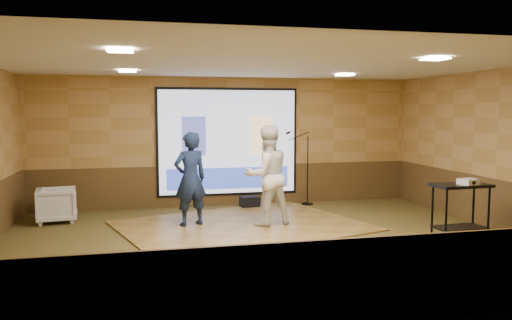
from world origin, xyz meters
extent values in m
plane|color=#363E1C|center=(0.00, 0.00, 0.00)|extent=(9.00, 9.00, 0.00)
cube|color=#AD8448|center=(0.00, 3.50, 1.50)|extent=(9.00, 0.04, 3.00)
cube|color=#AD8448|center=(0.00, -3.50, 1.50)|extent=(9.00, 0.04, 3.00)
cube|color=#AD8448|center=(4.50, 0.00, 1.50)|extent=(0.04, 7.00, 3.00)
cube|color=beige|center=(0.00, 0.00, 3.00)|extent=(9.00, 7.00, 0.04)
cube|color=#4F331A|center=(0.00, 3.48, 0.47)|extent=(9.00, 0.04, 0.95)
cube|color=#4F331A|center=(0.00, -3.48, 0.47)|extent=(9.00, 0.04, 0.95)
cube|color=#4F331A|center=(4.48, 0.00, 0.47)|extent=(0.04, 7.00, 0.95)
cube|color=black|center=(0.00, 3.45, 1.50)|extent=(3.32, 0.03, 2.52)
cube|color=silver|center=(0.00, 3.42, 1.50)|extent=(3.20, 0.02, 2.40)
cube|color=#434795|center=(-0.80, 3.40, 1.65)|extent=(0.55, 0.01, 0.90)
cube|color=#F2C98C|center=(0.80, 3.40, 1.65)|extent=(0.55, 0.01, 0.90)
cube|color=#324ABD|center=(0.00, 3.40, 0.65)|extent=(2.88, 0.01, 0.50)
cube|color=#FCE6BD|center=(-2.20, 1.80, 2.97)|extent=(0.32, 0.32, 0.02)
cube|color=#FCE6BD|center=(2.20, 1.80, 2.97)|extent=(0.32, 0.32, 0.02)
cube|color=#FCE6BD|center=(-2.20, -1.50, 2.97)|extent=(0.32, 0.32, 0.02)
cube|color=#FCE6BD|center=(2.20, -1.50, 2.97)|extent=(0.32, 0.32, 0.02)
cube|color=olive|center=(-0.11, 1.22, 0.02)|extent=(5.22, 4.53, 0.03)
imported|color=#141F3F|center=(-1.08, 1.43, 0.93)|extent=(0.76, 0.62, 1.80)
imported|color=silver|center=(0.37, 1.16, 0.99)|extent=(1.06, 0.90, 1.92)
cylinder|color=black|center=(2.87, -0.91, 0.47)|extent=(0.04, 0.04, 0.95)
cylinder|color=black|center=(3.67, -0.91, 0.47)|extent=(0.04, 0.04, 0.95)
cylinder|color=black|center=(2.87, -0.51, 0.47)|extent=(0.04, 0.04, 0.95)
cylinder|color=black|center=(3.67, -0.51, 0.47)|extent=(0.04, 0.04, 0.95)
cube|color=black|center=(3.27, -0.71, 0.97)|extent=(0.95, 0.50, 0.05)
cube|color=black|center=(3.27, -0.71, 0.25)|extent=(0.85, 0.45, 0.03)
cube|color=silver|center=(3.33, -0.81, 1.05)|extent=(0.35, 0.32, 0.10)
cylinder|color=black|center=(1.86, 3.14, 0.01)|extent=(0.28, 0.28, 0.02)
cylinder|color=black|center=(1.86, 3.14, 0.81)|extent=(0.02, 0.02, 1.63)
cylinder|color=black|center=(1.62, 3.14, 1.63)|extent=(0.52, 0.02, 0.20)
cylinder|color=black|center=(1.37, 3.14, 1.71)|extent=(0.12, 0.05, 0.08)
imported|color=gray|center=(-3.65, 2.43, 0.35)|extent=(0.86, 0.84, 0.69)
cube|color=black|center=(0.43, 3.02, 0.13)|extent=(0.45, 0.32, 0.27)
camera|label=1|loc=(-1.95, -8.05, 2.22)|focal=35.00mm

